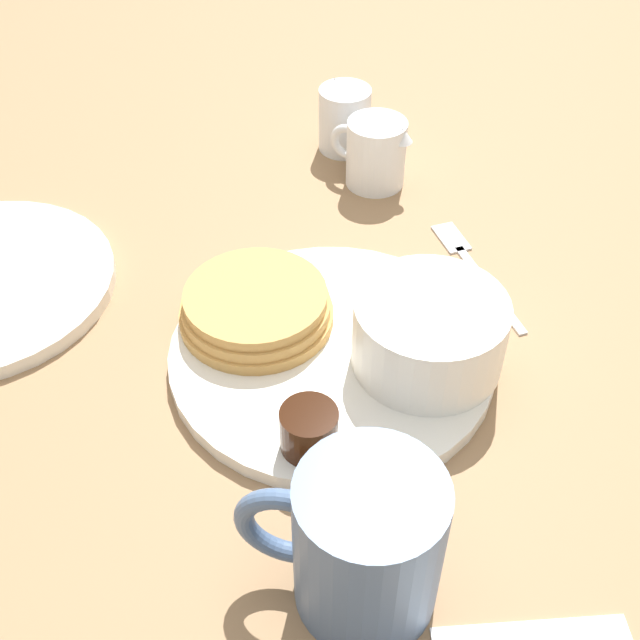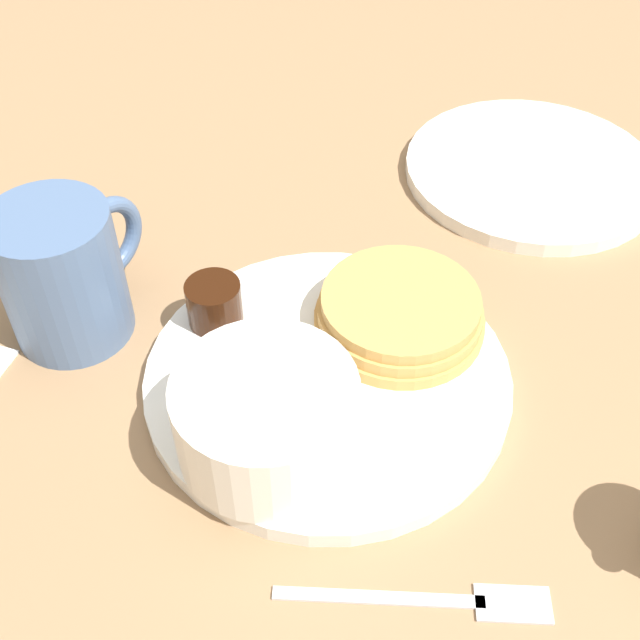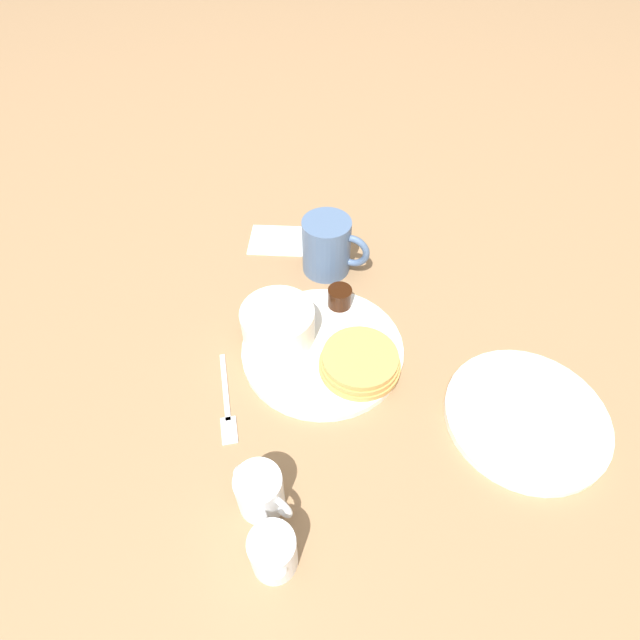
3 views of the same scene
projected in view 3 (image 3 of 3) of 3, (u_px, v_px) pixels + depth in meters
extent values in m
plane|color=#93704C|center=(323.00, 352.00, 0.73)|extent=(4.00, 4.00, 0.00)
cylinder|color=white|center=(323.00, 349.00, 0.72)|extent=(0.23, 0.23, 0.01)
cylinder|color=tan|center=(360.00, 365.00, 0.69)|extent=(0.11, 0.11, 0.01)
cylinder|color=tan|center=(360.00, 361.00, 0.68)|extent=(0.11, 0.11, 0.01)
cylinder|color=tan|center=(360.00, 357.00, 0.68)|extent=(0.10, 0.10, 0.01)
cylinder|color=white|center=(278.00, 324.00, 0.71)|extent=(0.10, 0.10, 0.05)
cylinder|color=white|center=(277.00, 314.00, 0.69)|extent=(0.09, 0.09, 0.01)
cylinder|color=black|center=(340.00, 297.00, 0.76)|extent=(0.04, 0.04, 0.03)
cylinder|color=white|center=(272.00, 323.00, 0.73)|extent=(0.05, 0.05, 0.02)
sphere|color=white|center=(272.00, 315.00, 0.72)|extent=(0.03, 0.03, 0.03)
cylinder|color=slate|center=(326.00, 246.00, 0.81)|extent=(0.08, 0.08, 0.10)
torus|color=slate|center=(351.00, 251.00, 0.80)|extent=(0.06, 0.04, 0.06)
cylinder|color=white|center=(260.00, 492.00, 0.56)|extent=(0.05, 0.05, 0.06)
torus|color=white|center=(280.00, 506.00, 0.54)|extent=(0.03, 0.03, 0.03)
cone|color=white|center=(241.00, 470.00, 0.55)|extent=(0.02, 0.02, 0.01)
cylinder|color=white|center=(273.00, 552.00, 0.52)|extent=(0.05, 0.05, 0.06)
torus|color=white|center=(267.00, 526.00, 0.53)|extent=(0.01, 0.03, 0.03)
cone|color=white|center=(277.00, 567.00, 0.48)|extent=(0.02, 0.02, 0.01)
cube|color=silver|center=(225.00, 386.00, 0.69)|extent=(0.01, 0.11, 0.00)
cube|color=silver|center=(229.00, 430.00, 0.64)|extent=(0.02, 0.04, 0.00)
cube|color=white|center=(280.00, 240.00, 0.89)|extent=(0.12, 0.10, 0.00)
cylinder|color=white|center=(526.00, 417.00, 0.65)|extent=(0.21, 0.21, 0.01)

